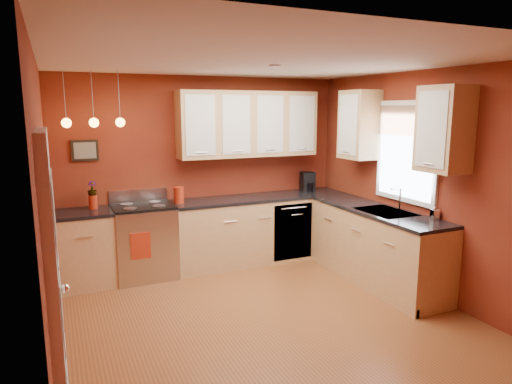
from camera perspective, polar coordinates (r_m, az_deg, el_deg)
name	(u,v)px	position (r m, az deg, el deg)	size (l,w,h in m)	color
floor	(269,321)	(4.91, 1.61, -15.77)	(4.20, 4.20, 0.00)	brown
ceiling	(270,61)	(4.43, 1.79, 16.05)	(4.00, 4.20, 0.02)	beige
wall_back	(204,171)	(6.42, -6.48, 2.60)	(4.00, 0.02, 2.60)	maroon
wall_front	(429,262)	(2.81, 20.82, -8.19)	(4.00, 0.02, 2.60)	maroon
wall_left	(47,217)	(4.06, -24.69, -2.85)	(0.02, 4.20, 2.60)	maroon
wall_right	(425,184)	(5.64, 20.32, 0.94)	(0.02, 4.20, 2.60)	maroon
base_cabinets_back_left	(85,250)	(6.02, -20.65, -6.83)	(0.70, 0.60, 0.90)	tan
base_cabinets_back_right	(261,230)	(6.57, 0.57, -4.72)	(2.54, 0.60, 0.90)	tan
base_cabinets_right	(375,247)	(5.96, 14.69, -6.67)	(0.60, 2.10, 0.90)	tan
counter_back_left	(82,213)	(5.90, -20.94, -2.46)	(0.70, 0.62, 0.04)	black
counter_back_right	(261,198)	(6.46, 0.58, -0.70)	(2.54, 0.62, 0.04)	black
counter_right	(377,211)	(5.84, 14.90, -2.25)	(0.62, 2.10, 0.04)	black
gas_range	(144,241)	(6.09, -13.77, -5.95)	(0.76, 0.64, 1.11)	#B0B0B5
dishwasher_front	(293,232)	(6.48, 4.63, -4.97)	(0.60, 0.02, 0.80)	#B0B0B5
sink	(385,213)	(5.73, 15.86, -2.59)	(0.50, 0.70, 0.33)	#97979C
window	(407,149)	(5.79, 18.32, 5.17)	(0.06, 1.02, 1.22)	white
door_left_wall	(55,306)	(2.99, -23.78, -12.87)	(0.12, 0.82, 2.05)	white
upper_cabinets_back	(248,124)	(6.41, -0.94, 8.48)	(2.00, 0.35, 0.90)	tan
upper_cabinets_right	(397,127)	(5.70, 17.17, 7.79)	(0.35, 1.95, 0.90)	tan
wall_picture	(85,150)	(6.08, -20.60, 4.89)	(0.32, 0.03, 0.26)	black
pendant_lights	(94,122)	(5.74, -19.60, 8.25)	(0.71, 0.11, 0.66)	#97979C
red_canister	(179,195)	(6.06, -9.64, -0.36)	(0.14, 0.14, 0.21)	#A72712
red_vase	(93,202)	(5.98, -19.71, -1.19)	(0.11, 0.11, 0.17)	#A72712
flowers	(92,189)	(5.95, -19.80, 0.35)	(0.11, 0.11, 0.20)	#A72712
coffee_maker	(308,182)	(6.91, 6.50, 1.22)	(0.22, 0.21, 0.28)	black
soap_pump	(435,212)	(5.47, 21.45, -2.36)	(0.08, 0.08, 0.17)	white
dish_towel	(141,246)	(5.75, -14.23, -6.55)	(0.24, 0.02, 0.33)	#A72712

